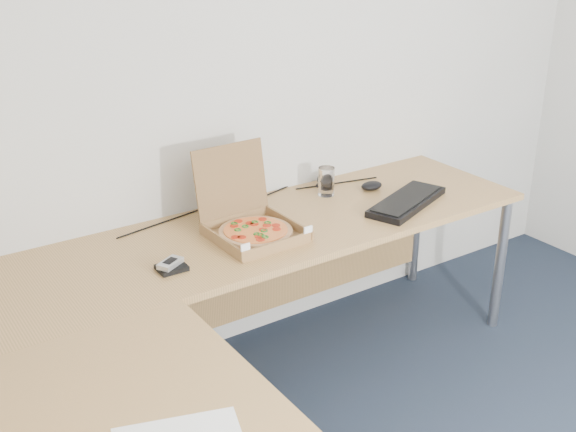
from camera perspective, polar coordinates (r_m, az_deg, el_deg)
desk at (r=2.58m, az=-3.13°, el=-6.51°), size 2.50×2.20×0.73m
pizza_box at (r=2.96m, az=-2.80°, el=-0.88°), size 0.34×0.39×0.34m
drinking_glass at (r=3.38m, az=3.06°, el=2.76°), size 0.08×0.08×0.14m
keyboard at (r=3.32m, az=9.40°, el=1.11°), size 0.51×0.33×0.03m
mouse at (r=3.48m, az=6.64°, el=2.40°), size 0.13×0.11×0.04m
wallet at (r=2.73m, az=-9.21°, el=-4.07°), size 0.11×0.09×0.02m
phone at (r=2.72m, az=-9.32°, el=-3.72°), size 0.11×0.10×0.02m
dome_speaker at (r=3.50m, az=2.95°, el=2.96°), size 0.09×0.09×0.07m
cable_bundle at (r=3.30m, az=-3.12°, el=1.06°), size 0.66×0.13×0.01m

